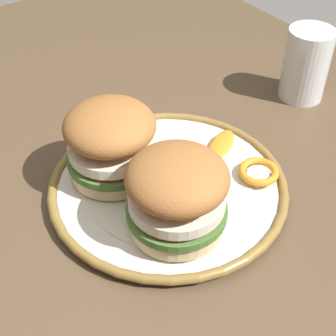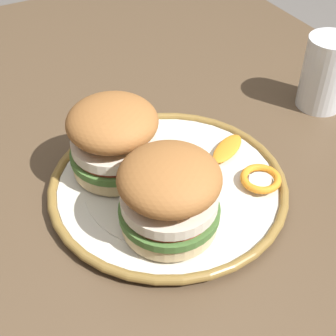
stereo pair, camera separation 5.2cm
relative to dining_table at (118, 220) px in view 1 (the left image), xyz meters
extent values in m
cube|color=brown|center=(0.00, 0.00, 0.08)|extent=(1.24, 1.06, 0.03)
cube|color=brown|center=(-0.56, 0.47, -0.30)|extent=(0.06, 0.06, 0.73)
cylinder|color=silver|center=(0.07, 0.04, 0.10)|extent=(0.29, 0.29, 0.01)
torus|color=olive|center=(0.07, 0.04, 0.11)|extent=(0.31, 0.31, 0.01)
cylinder|color=silver|center=(0.07, 0.04, 0.11)|extent=(0.22, 0.22, 0.00)
cylinder|color=beige|center=(0.14, 0.01, 0.12)|extent=(0.11, 0.11, 0.02)
cylinder|color=#477033|center=(0.14, 0.01, 0.14)|extent=(0.12, 0.12, 0.01)
cylinder|color=#BC3828|center=(0.14, 0.01, 0.14)|extent=(0.10, 0.10, 0.01)
cylinder|color=silver|center=(0.14, 0.01, 0.15)|extent=(0.11, 0.11, 0.01)
ellipsoid|color=#A36633|center=(0.14, 0.01, 0.19)|extent=(0.13, 0.13, 0.05)
cylinder|color=beige|center=(0.01, -0.01, 0.12)|extent=(0.11, 0.11, 0.02)
cylinder|color=#477033|center=(0.01, -0.01, 0.14)|extent=(0.12, 0.12, 0.01)
cylinder|color=#BC3828|center=(0.01, -0.01, 0.14)|extent=(0.10, 0.10, 0.01)
cylinder|color=silver|center=(0.01, -0.01, 0.15)|extent=(0.11, 0.11, 0.01)
ellipsoid|color=#A36633|center=(0.01, -0.01, 0.19)|extent=(0.12, 0.12, 0.05)
torus|color=orange|center=(0.13, 0.15, 0.12)|extent=(0.07, 0.07, 0.01)
cylinder|color=#F4E5C6|center=(0.13, 0.15, 0.11)|extent=(0.03, 0.03, 0.00)
ellipsoid|color=orange|center=(0.05, 0.07, 0.12)|extent=(0.06, 0.08, 0.01)
ellipsoid|color=orange|center=(0.06, 0.14, 0.12)|extent=(0.06, 0.07, 0.01)
cylinder|color=white|center=(0.01, 0.35, 0.15)|extent=(0.07, 0.07, 0.12)
cylinder|color=silver|center=(0.01, 0.35, 0.13)|extent=(0.07, 0.07, 0.07)
camera|label=1|loc=(0.44, -0.22, 0.54)|focal=51.80mm
camera|label=2|loc=(0.47, -0.17, 0.54)|focal=51.80mm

